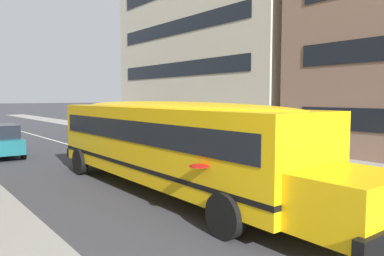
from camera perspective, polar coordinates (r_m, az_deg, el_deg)
ground_plane at (r=13.05m, az=2.07°, el=-8.42°), size 400.00×400.00×0.00m
sidewalk_far at (r=18.41m, az=19.50°, el=-4.81°), size 120.00×3.00×0.01m
lane_centreline at (r=13.05m, az=2.07°, el=-8.41°), size 110.00×0.16×0.01m
school_bus at (r=11.52m, az=-3.38°, el=-1.65°), size 12.74×3.09×2.84m
parked_car_maroon_by_hydrant at (r=28.24m, az=-10.90°, el=0.31°), size 3.94×1.96×1.64m
apartment_block_far_left at (r=33.15m, az=6.55°, el=11.05°), size 18.50×12.46×13.30m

